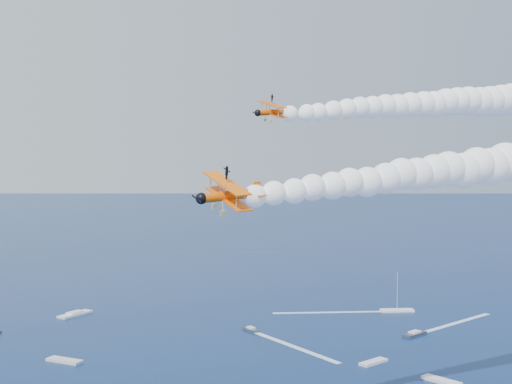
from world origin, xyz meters
name	(u,v)px	position (x,y,z in m)	size (l,w,h in m)	color
biplane_lead	(274,112)	(10.85, 29.74, 61.12)	(6.48, 7.27, 4.38)	#E85204
biplane_trail	(230,195)	(-8.04, 4.15, 50.02)	(7.89, 8.85, 5.33)	#FF6005
smoke_trail_lead	(422,104)	(39.85, 29.74, 63.32)	(58.23, 6.23, 10.63)	white
smoke_trail_trail	(433,172)	(20.95, 4.86, 52.22)	(58.22, 7.50, 10.63)	white
spectator_boats	(31,366)	(-13.88, 116.54, 0.35)	(243.14, 153.06, 0.70)	white
boat_wakes	(362,326)	(87.29, 114.75, 0.03)	(84.10, 59.87, 0.04)	white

